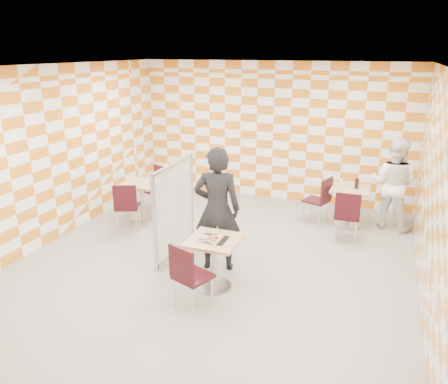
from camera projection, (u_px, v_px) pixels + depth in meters
name	position (u px, v px, depth m)	size (l,w,h in m)	color
room_shell	(226.00, 164.00, 6.89)	(7.00, 7.00, 7.00)	gray
main_table	(214.00, 255.00, 6.06)	(0.70, 0.70, 0.75)	tan
second_table	(349.00, 200.00, 8.25)	(0.70, 0.70, 0.75)	tan
empty_table	(142.00, 194.00, 8.58)	(0.70, 0.70, 0.75)	tan
chair_main_front	(188.00, 273.00, 5.51)	(0.54, 0.55, 0.92)	black
chair_second_front	(347.00, 213.00, 7.52)	(0.43, 0.44, 0.92)	black
chair_second_side	(321.00, 197.00, 8.31)	(0.54, 0.53, 0.92)	black
chair_empty_near	(126.00, 204.00, 7.96)	(0.56, 0.56, 0.92)	black
chair_empty_far	(157.00, 185.00, 9.07)	(0.56, 0.56, 0.92)	black
partition	(174.00, 209.00, 6.98)	(0.08, 1.38, 1.55)	white
man_dark	(217.00, 209.00, 6.50)	(0.70, 0.46, 1.91)	black
man_white	(394.00, 184.00, 8.06)	(0.84, 0.65, 1.72)	white
pizza_on_foil	(213.00, 238.00, 5.96)	(0.40, 0.40, 0.04)	silver
sport_bottle	(341.00, 182.00, 8.26)	(0.06, 0.06, 0.20)	white
soda_bottle	(357.00, 183.00, 8.10)	(0.07, 0.07, 0.23)	black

